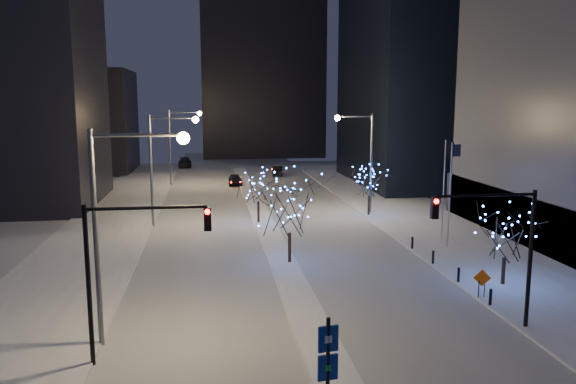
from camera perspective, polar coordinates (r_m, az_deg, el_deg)
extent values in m
plane|color=silver|center=(26.48, 3.47, -15.79)|extent=(160.00, 160.00, 0.00)
cube|color=silver|center=(59.75, -3.21, -1.55)|extent=(20.00, 130.00, 0.02)
cube|color=white|center=(54.86, -2.77, -2.46)|extent=(2.00, 80.00, 0.15)
cube|color=white|center=(49.10, 16.13, -4.22)|extent=(10.00, 90.00, 0.15)
cube|color=white|center=(45.81, -19.35, -5.34)|extent=(8.00, 90.00, 0.15)
cube|color=black|center=(95.90, -20.91, 6.74)|extent=(18.00, 16.00, 16.00)
cube|color=black|center=(116.42, -2.73, 14.07)|extent=(24.00, 14.00, 42.00)
cylinder|color=#595E66|center=(26.73, -18.92, -4.67)|extent=(0.24, 0.24, 10.00)
cylinder|color=#595E66|center=(25.73, -15.07, 5.59)|extent=(4.00, 0.16, 0.16)
sphere|color=#FFCE7F|center=(25.57, -10.59, 5.40)|extent=(0.56, 0.56, 0.56)
cylinder|color=#595E66|center=(51.13, -13.73, 2.02)|extent=(0.24, 0.24, 10.00)
cylinder|color=#595E66|center=(50.61, -11.67, 7.37)|extent=(4.00, 0.16, 0.16)
sphere|color=#FFCE7F|center=(50.53, -9.38, 7.26)|extent=(0.56, 0.56, 0.56)
cylinder|color=#595E66|center=(75.92, -11.91, 4.37)|extent=(0.24, 0.24, 10.00)
cylinder|color=#595E66|center=(75.57, -10.50, 7.96)|extent=(4.00, 0.16, 0.16)
sphere|color=#FFCE7F|center=(75.52, -8.97, 7.89)|extent=(0.56, 0.56, 0.56)
cylinder|color=#595E66|center=(56.14, 8.45, 2.81)|extent=(0.24, 0.24, 10.00)
cylinder|color=#595E66|center=(55.35, 6.81, 7.64)|extent=(3.50, 0.16, 0.16)
sphere|color=#FFCE7F|center=(54.93, 5.03, 7.50)|extent=(0.56, 0.56, 0.56)
cylinder|color=black|center=(25.25, -19.59, -9.06)|extent=(0.20, 0.20, 7.00)
cylinder|color=black|center=(24.05, -14.17, -1.58)|extent=(5.00, 0.14, 0.14)
cube|color=black|center=(24.01, -8.17, -2.74)|extent=(0.32, 0.28, 1.00)
sphere|color=#FF0C05|center=(23.76, -8.19, -2.00)|extent=(0.22, 0.22, 0.22)
cylinder|color=black|center=(29.93, 23.38, -6.44)|extent=(0.20, 0.20, 7.00)
cylinder|color=black|center=(28.02, 19.44, -0.31)|extent=(5.00, 0.14, 0.14)
cube|color=black|center=(27.06, 14.67, -1.59)|extent=(0.32, 0.28, 1.00)
sphere|color=#FF0C05|center=(26.83, 14.85, -0.93)|extent=(0.22, 0.22, 0.22)
cylinder|color=silver|center=(43.92, 16.10, -0.35)|extent=(0.10, 0.10, 8.00)
cube|color=black|center=(43.65, 16.72, 4.07)|extent=(0.70, 0.03, 0.90)
cylinder|color=silver|center=(46.42, 15.53, 0.18)|extent=(0.10, 0.10, 8.00)
cube|color=black|center=(46.16, 16.11, 4.36)|extent=(0.70, 0.03, 0.90)
cylinder|color=black|center=(33.10, 19.88, -10.00)|extent=(0.16, 0.16, 0.90)
cylinder|color=black|center=(36.49, 16.94, -8.05)|extent=(0.16, 0.16, 0.90)
cylinder|color=black|center=(39.99, 14.52, -6.42)|extent=(0.16, 0.16, 0.90)
cylinder|color=black|center=(43.58, 12.51, -5.05)|extent=(0.16, 0.16, 0.90)
imported|color=black|center=(75.54, -5.40, 1.25)|extent=(1.77, 4.35, 1.48)
imported|color=black|center=(85.15, -1.09, 2.18)|extent=(2.01, 4.51, 1.44)
imported|color=black|center=(97.25, -10.43, 2.95)|extent=(2.35, 5.42, 1.55)
cylinder|color=black|center=(38.97, 0.16, -5.65)|extent=(0.22, 0.22, 2.06)
cylinder|color=black|center=(51.64, -3.02, -2.01)|extent=(0.22, 0.22, 1.95)
cylinder|color=black|center=(36.91, 21.04, -7.48)|extent=(0.22, 0.22, 1.63)
cylinder|color=black|center=(55.46, 8.20, -1.36)|extent=(0.22, 0.22, 1.85)
cylinder|color=black|center=(20.13, 4.06, -17.94)|extent=(0.14, 0.14, 4.02)
cube|color=navy|center=(19.59, 4.10, -14.65)|extent=(0.72, 0.21, 0.92)
cube|color=navy|center=(20.03, 4.07, -17.35)|extent=(0.72, 0.21, 0.92)
cylinder|color=black|center=(34.08, 18.80, -9.32)|extent=(0.05, 0.05, 0.96)
cylinder|color=black|center=(34.24, 19.33, -9.27)|extent=(0.05, 0.05, 0.96)
cube|color=orange|center=(33.96, 19.12, -8.24)|extent=(0.97, 0.27, 0.99)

